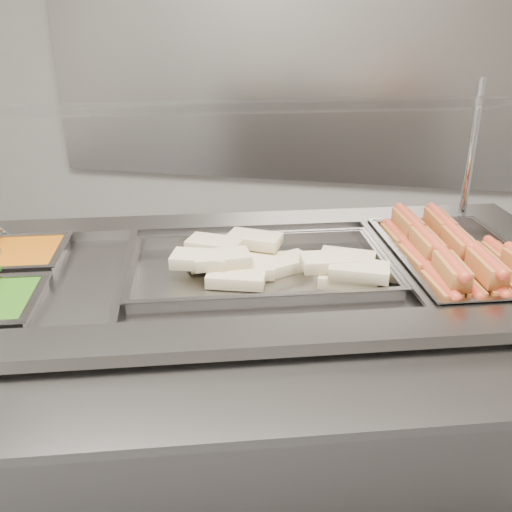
% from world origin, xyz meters
% --- Properties ---
extents(back_panel, '(3.00, 0.04, 1.20)m').
position_xyz_m(back_panel, '(0.00, 2.45, 1.20)').
color(back_panel, '#A09B96').
rests_on(back_panel, ground).
extents(steam_counter, '(2.12, 1.39, 0.93)m').
position_xyz_m(steam_counter, '(0.09, 0.44, 0.46)').
color(steam_counter, gray).
rests_on(steam_counter, ground).
extents(tray_rail, '(1.86, 0.89, 0.05)m').
position_xyz_m(tray_rail, '(0.25, -0.07, 0.88)').
color(tray_rail, gray).
rests_on(tray_rail, steam_counter).
extents(sneeze_guard, '(1.73, 0.78, 0.46)m').
position_xyz_m(sneeze_guard, '(0.03, 0.65, 1.31)').
color(sneeze_guard, '#BDBDC1').
rests_on(sneeze_guard, steam_counter).
extents(pan_hotdogs, '(0.50, 0.65, 0.10)m').
position_xyz_m(pan_hotdogs, '(0.72, 0.62, 0.89)').
color(pan_hotdogs, gray).
rests_on(pan_hotdogs, steam_counter).
extents(pan_wraps, '(0.80, 0.60, 0.07)m').
position_xyz_m(pan_wraps, '(0.15, 0.45, 0.90)').
color(pan_wraps, gray).
rests_on(pan_wraps, steam_counter).
extents(pan_beans, '(0.37, 0.33, 0.10)m').
position_xyz_m(pan_beans, '(-0.59, 0.39, 0.89)').
color(pan_beans, gray).
rests_on(pan_beans, steam_counter).
extents(hotdogs_in_buns, '(0.45, 0.58, 0.12)m').
position_xyz_m(hotdogs_in_buns, '(0.70, 0.60, 0.94)').
color(hotdogs_in_buns, '#A15021').
rests_on(hotdogs_in_buns, pan_hotdogs).
extents(tortilla_wraps, '(0.61, 0.29, 0.07)m').
position_xyz_m(tortilla_wraps, '(0.20, 0.45, 0.94)').
color(tortilla_wraps, '#C7B085').
rests_on(tortilla_wraps, pan_wraps).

